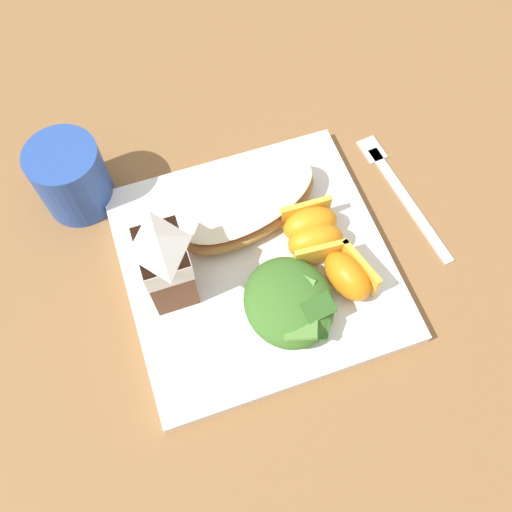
{
  "coord_description": "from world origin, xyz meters",
  "views": [
    {
      "loc": [
        -0.24,
        0.08,
        0.55
      ],
      "look_at": [
        0.0,
        0.0,
        0.03
      ],
      "focal_mm": 38.22,
      "sensor_mm": 36.0,
      "label": 1
    }
  ],
  "objects_px": {
    "orange_wedge_rear": "(310,223)",
    "white_plate": "(256,263)",
    "milk_carton": "(165,261)",
    "drinking_blue_cup": "(71,178)",
    "orange_wedge_front": "(349,275)",
    "metal_fork": "(398,186)",
    "green_salad_pile": "(289,302)",
    "cheesy_pizza_bread": "(248,206)",
    "orange_wedge_middle": "(316,243)"
  },
  "relations": [
    {
      "from": "orange_wedge_rear",
      "to": "white_plate",
      "type": "bearing_deg",
      "value": 102.2
    },
    {
      "from": "milk_carton",
      "to": "orange_wedge_rear",
      "type": "distance_m",
      "value": 0.16
    },
    {
      "from": "milk_carton",
      "to": "drinking_blue_cup",
      "type": "height_order",
      "value": "milk_carton"
    },
    {
      "from": "milk_carton",
      "to": "drinking_blue_cup",
      "type": "distance_m",
      "value": 0.17
    },
    {
      "from": "orange_wedge_front",
      "to": "metal_fork",
      "type": "relative_size",
      "value": 0.36
    },
    {
      "from": "green_salad_pile",
      "to": "orange_wedge_rear",
      "type": "bearing_deg",
      "value": -33.93
    },
    {
      "from": "cheesy_pizza_bread",
      "to": "green_salad_pile",
      "type": "bearing_deg",
      "value": -178.86
    },
    {
      "from": "white_plate",
      "to": "orange_wedge_middle",
      "type": "height_order",
      "value": "orange_wedge_middle"
    },
    {
      "from": "cheesy_pizza_bread",
      "to": "orange_wedge_rear",
      "type": "relative_size",
      "value": 3.04
    },
    {
      "from": "green_salad_pile",
      "to": "orange_wedge_rear",
      "type": "relative_size",
      "value": 1.66
    },
    {
      "from": "metal_fork",
      "to": "drinking_blue_cup",
      "type": "height_order",
      "value": "drinking_blue_cup"
    },
    {
      "from": "white_plate",
      "to": "orange_wedge_rear",
      "type": "distance_m",
      "value": 0.07
    },
    {
      "from": "cheesy_pizza_bread",
      "to": "green_salad_pile",
      "type": "height_order",
      "value": "green_salad_pile"
    },
    {
      "from": "drinking_blue_cup",
      "to": "orange_wedge_front",
      "type": "bearing_deg",
      "value": -129.97
    },
    {
      "from": "cheesy_pizza_bread",
      "to": "drinking_blue_cup",
      "type": "height_order",
      "value": "drinking_blue_cup"
    },
    {
      "from": "orange_wedge_rear",
      "to": "orange_wedge_middle",
      "type": "bearing_deg",
      "value": 174.33
    },
    {
      "from": "cheesy_pizza_bread",
      "to": "metal_fork",
      "type": "xyz_separation_m",
      "value": [
        -0.01,
        -0.18,
        -0.03
      ]
    },
    {
      "from": "orange_wedge_middle",
      "to": "metal_fork",
      "type": "bearing_deg",
      "value": -67.46
    },
    {
      "from": "orange_wedge_rear",
      "to": "orange_wedge_front",
      "type": "bearing_deg",
      "value": -167.68
    },
    {
      "from": "green_salad_pile",
      "to": "milk_carton",
      "type": "height_order",
      "value": "milk_carton"
    },
    {
      "from": "milk_carton",
      "to": "green_salad_pile",
      "type": "bearing_deg",
      "value": -121.63
    },
    {
      "from": "white_plate",
      "to": "green_salad_pile",
      "type": "height_order",
      "value": "green_salad_pile"
    },
    {
      "from": "orange_wedge_front",
      "to": "metal_fork",
      "type": "height_order",
      "value": "orange_wedge_front"
    },
    {
      "from": "orange_wedge_middle",
      "to": "cheesy_pizza_bread",
      "type": "bearing_deg",
      "value": 38.11
    },
    {
      "from": "green_salad_pile",
      "to": "metal_fork",
      "type": "distance_m",
      "value": 0.21
    },
    {
      "from": "cheesy_pizza_bread",
      "to": "white_plate",
      "type": "bearing_deg",
      "value": 169.4
    },
    {
      "from": "orange_wedge_middle",
      "to": "white_plate",
      "type": "bearing_deg",
      "value": 80.84
    },
    {
      "from": "green_salad_pile",
      "to": "milk_carton",
      "type": "bearing_deg",
      "value": 58.37
    },
    {
      "from": "green_salad_pile",
      "to": "drinking_blue_cup",
      "type": "xyz_separation_m",
      "value": [
        0.21,
        0.18,
        0.01
      ]
    },
    {
      "from": "milk_carton",
      "to": "drinking_blue_cup",
      "type": "xyz_separation_m",
      "value": [
        0.15,
        0.07,
        -0.03
      ]
    },
    {
      "from": "orange_wedge_middle",
      "to": "drinking_blue_cup",
      "type": "relative_size",
      "value": 0.72
    },
    {
      "from": "orange_wedge_front",
      "to": "drinking_blue_cup",
      "type": "bearing_deg",
      "value": 50.03
    },
    {
      "from": "orange_wedge_middle",
      "to": "orange_wedge_rear",
      "type": "xyz_separation_m",
      "value": [
        0.02,
        -0.0,
        0.0
      ]
    },
    {
      "from": "white_plate",
      "to": "milk_carton",
      "type": "xyz_separation_m",
      "value": [
        0.0,
        0.09,
        0.07
      ]
    },
    {
      "from": "cheesy_pizza_bread",
      "to": "orange_wedge_front",
      "type": "xyz_separation_m",
      "value": [
        -0.11,
        -0.07,
        0.0
      ]
    },
    {
      "from": "green_salad_pile",
      "to": "orange_wedge_front",
      "type": "xyz_separation_m",
      "value": [
        0.01,
        -0.07,
        -0.0
      ]
    },
    {
      "from": "cheesy_pizza_bread",
      "to": "milk_carton",
      "type": "bearing_deg",
      "value": 118.57
    },
    {
      "from": "orange_wedge_front",
      "to": "orange_wedge_rear",
      "type": "bearing_deg",
      "value": 12.32
    },
    {
      "from": "cheesy_pizza_bread",
      "to": "orange_wedge_front",
      "type": "bearing_deg",
      "value": -148.05
    },
    {
      "from": "cheesy_pizza_bread",
      "to": "orange_wedge_middle",
      "type": "height_order",
      "value": "orange_wedge_middle"
    },
    {
      "from": "orange_wedge_front",
      "to": "drinking_blue_cup",
      "type": "distance_m",
      "value": 0.32
    },
    {
      "from": "orange_wedge_front",
      "to": "white_plate",
      "type": "bearing_deg",
      "value": 55.36
    },
    {
      "from": "cheesy_pizza_bread",
      "to": "milk_carton",
      "type": "height_order",
      "value": "milk_carton"
    },
    {
      "from": "milk_carton",
      "to": "metal_fork",
      "type": "bearing_deg",
      "value": -81.5
    },
    {
      "from": "orange_wedge_front",
      "to": "cheesy_pizza_bread",
      "type": "bearing_deg",
      "value": 31.95
    },
    {
      "from": "green_salad_pile",
      "to": "drinking_blue_cup",
      "type": "distance_m",
      "value": 0.28
    },
    {
      "from": "cheesy_pizza_bread",
      "to": "metal_fork",
      "type": "height_order",
      "value": "cheesy_pizza_bread"
    },
    {
      "from": "orange_wedge_middle",
      "to": "drinking_blue_cup",
      "type": "bearing_deg",
      "value": 54.92
    },
    {
      "from": "cheesy_pizza_bread",
      "to": "orange_wedge_rear",
      "type": "distance_m",
      "value": 0.07
    },
    {
      "from": "metal_fork",
      "to": "drinking_blue_cup",
      "type": "distance_m",
      "value": 0.38
    }
  ]
}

